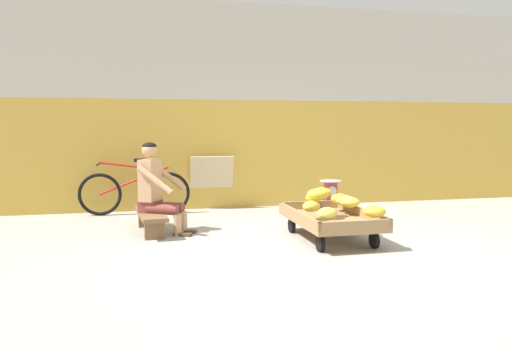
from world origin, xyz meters
The scene contains 11 objects.
ground_plane centered at (0.00, 0.00, 0.00)m, with size 80.00×80.00×0.00m, color #A39E93.
back_wall centered at (0.00, 3.26, 1.66)m, with size 16.00×0.30×3.31m.
banana_cart centered at (0.47, 0.53, 0.24)m, with size 0.86×1.45×0.36m.
banana_pile centered at (0.49, 0.54, 0.46)m, with size 0.85×1.41×0.26m.
low_bench centered at (-1.59, 1.42, 0.20)m, with size 0.40×1.12×0.27m.
vendor_seated centered at (-1.51, 1.38, 0.57)m, with size 0.74×0.64×1.14m.
plastic_crate centered at (0.86, 1.53, 0.15)m, with size 0.36×0.28×0.30m.
weighing_scale centered at (0.86, 1.53, 0.45)m, with size 0.30×0.30×0.29m.
bicycle_near_left centered at (-1.80, 2.80, 0.35)m, with size 1.66×0.48×0.86m.
sign_board centered at (-0.58, 3.10, 0.43)m, with size 0.70×0.29×0.87m.
shopping_bag centered at (1.08, 1.19, 0.12)m, with size 0.18×0.12×0.24m, color silver.
Camera 1 is at (-1.70, -4.96, 1.35)m, focal length 35.20 mm.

